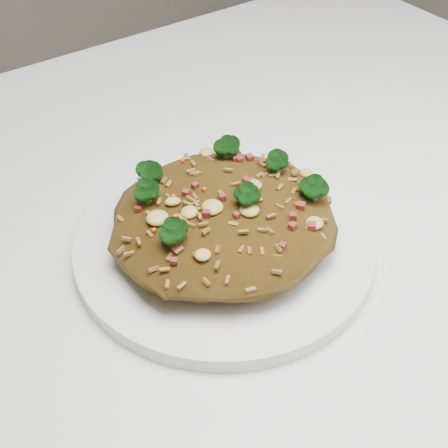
{
  "coord_description": "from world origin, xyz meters",
  "views": [
    {
      "loc": [
        -0.14,
        -0.31,
        1.12
      ],
      "look_at": [
        0.08,
        -0.0,
        0.78
      ],
      "focal_mm": 50.0,
      "sensor_mm": 36.0,
      "label": 1
    }
  ],
  "objects_px": {
    "plate": "(224,244)",
    "fork": "(234,184)",
    "dining_table": "(145,357)",
    "fried_rice": "(224,212)"
  },
  "relations": [
    {
      "from": "dining_table",
      "to": "fried_rice",
      "type": "xyz_separation_m",
      "value": [
        0.08,
        -0.0,
        0.13
      ]
    },
    {
      "from": "plate",
      "to": "fried_rice",
      "type": "xyz_separation_m",
      "value": [
        0.0,
        0.0,
        0.03
      ]
    },
    {
      "from": "dining_table",
      "to": "fork",
      "type": "xyz_separation_m",
      "value": [
        0.13,
        0.05,
        0.11
      ]
    },
    {
      "from": "fried_rice",
      "to": "fork",
      "type": "relative_size",
      "value": 1.35
    },
    {
      "from": "dining_table",
      "to": "fried_rice",
      "type": "height_order",
      "value": "fried_rice"
    },
    {
      "from": "plate",
      "to": "fork",
      "type": "height_order",
      "value": "fork"
    },
    {
      "from": "fried_rice",
      "to": "plate",
      "type": "bearing_deg",
      "value": -113.97
    },
    {
      "from": "dining_table",
      "to": "fried_rice",
      "type": "bearing_deg",
      "value": -2.87
    },
    {
      "from": "dining_table",
      "to": "fried_rice",
      "type": "distance_m",
      "value": 0.16
    },
    {
      "from": "fried_rice",
      "to": "fork",
      "type": "xyz_separation_m",
      "value": [
        0.05,
        0.05,
        -0.03
      ]
    }
  ]
}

